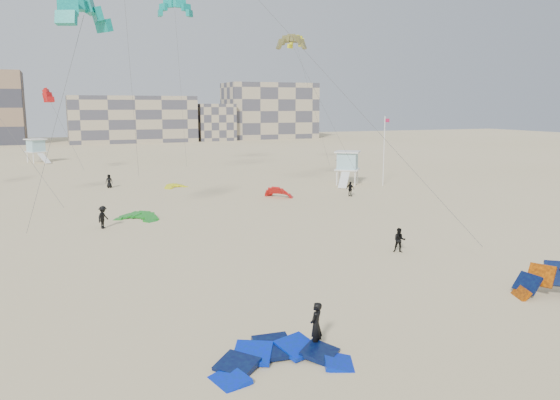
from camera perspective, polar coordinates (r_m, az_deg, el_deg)
name	(u,v)px	position (r m, az deg, el deg)	size (l,w,h in m)	color
ground	(284,329)	(24.12, 0.42, -13.35)	(320.00, 320.00, 0.00)	beige
kite_ground_blue	(282,366)	(21.09, 0.16, -16.92)	(4.82, 4.97, 1.06)	#0011F2
kite_ground_orange	(558,299)	(30.90, 27.08, -9.18)	(4.29, 3.26, 2.78)	#DE5B00
kite_ground_green	(137,219)	(47.75, -14.71, -1.97)	(3.66, 3.81, 0.92)	#18962C
kite_ground_red_far	(279,197)	(57.36, -0.13, 0.30)	(3.03, 2.56, 1.87)	red
kite_ground_yellow	(176,188)	(65.24, -10.85, 1.28)	(2.66, 2.75, 0.74)	#FDF513
kitesurfer_main	(316,326)	(22.06, 3.78, -12.96)	(0.70, 0.46, 1.91)	black
kitesurfer_b	(399,240)	(36.60, 12.37, -4.13)	(0.79, 0.61, 1.62)	black
kitesurfer_c	(103,217)	(44.81, -18.01, -1.73)	(1.15, 0.66, 1.79)	black
kitesurfer_d	(350,189)	(58.24, 7.36, 1.15)	(0.92, 0.39, 1.58)	black
kitesurfer_e	(109,181)	(66.83, -17.43, 1.90)	(0.78, 0.50, 1.59)	black
kitesurfer_f	(339,161)	(86.92, 6.23, 4.07)	(1.60, 0.51, 1.72)	black
kite_fly_teal_a	(84,15)	(42.01, -19.79, 17.74)	(7.84, 6.45, 16.37)	#0CAE9B
kite_fly_olive	(291,43)	(59.75, 1.20, 16.05)	(9.02, 5.42, 16.26)	brown
kite_fly_yellow	(296,43)	(82.72, 1.69, 16.09)	(4.92, 7.38, 18.58)	#FDF513
kite_fly_teal_b	(175,9)	(78.30, -10.94, 18.97)	(5.52, 5.32, 22.45)	#0CAE9B
kite_fly_red	(48,97)	(81.38, -23.08, 9.90)	(5.85, 6.13, 11.03)	red
lifeguard_tower_near	(347,168)	(66.91, 7.06, 3.34)	(4.03, 6.12, 4.07)	white
lifeguard_tower_far	(36,151)	(101.18, -24.13, 4.71)	(3.82, 5.99, 4.00)	white
flagpole	(384,149)	(66.36, 10.82, 5.21)	(0.67, 0.10, 8.30)	white
condo_mid	(132,119)	(151.65, -15.23, 8.17)	(32.00, 16.00, 12.00)	tan
condo_east	(269,111)	(163.32, -1.11, 9.30)	(26.00, 14.00, 16.00)	tan
condo_fill_right	(214,122)	(153.97, -6.90, 8.08)	(10.00, 10.00, 10.00)	tan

